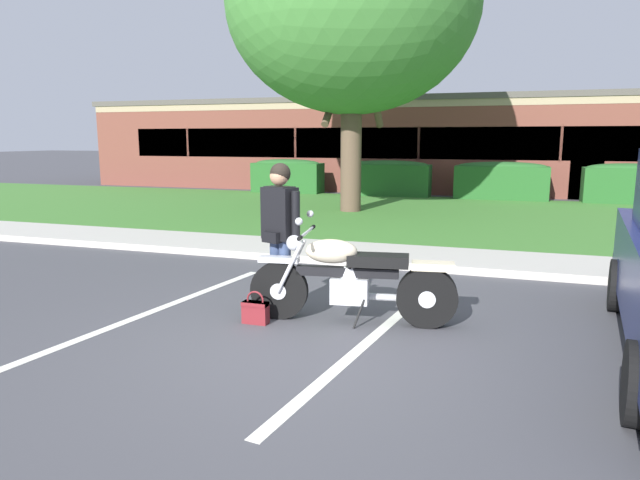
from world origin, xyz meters
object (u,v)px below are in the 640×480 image
object	(u,v)px
rider_person	(280,227)
handbag	(255,310)
motorcycle	(360,280)
shade_tree	(352,5)
hedge_right	(629,183)
brick_building	(434,144)
hedge_left	(288,176)
hedge_center_right	(501,180)
hedge_center_left	(388,178)

from	to	relation	value
rider_person	handbag	world-z (taller)	rider_person
motorcycle	shade_tree	distance (m)	10.29
handbag	hedge_right	world-z (taller)	hedge_right
rider_person	brick_building	distance (m)	18.59
hedge_left	hedge_right	world-z (taller)	same
shade_tree	hedge_right	world-z (taller)	shade_tree
rider_person	brick_building	bearing A→B (deg)	92.01
motorcycle	handbag	distance (m)	1.17
handbag	brick_building	world-z (taller)	brick_building
handbag	brick_building	size ratio (longest dim) A/B	0.01
motorcycle	brick_building	bearing A→B (deg)	94.87
rider_person	hedge_left	world-z (taller)	rider_person
rider_person	hedge_center_right	world-z (taller)	rider_person
motorcycle	hedge_left	size ratio (longest dim) A/B	0.89
hedge_center_right	brick_building	size ratio (longest dim) A/B	0.10
hedge_left	hedge_right	size ratio (longest dim) A/B	0.98
hedge_center_right	hedge_right	xyz separation A→B (m)	(3.65, -0.00, -0.00)
handbag	shade_tree	xyz separation A→B (m)	(-1.45, 9.14, 5.12)
shade_tree	hedge_center_right	size ratio (longest dim) A/B	2.79
rider_person	handbag	size ratio (longest dim) A/B	4.74
handbag	hedge_right	bearing A→B (deg)	66.36
shade_tree	hedge_center_right	xyz separation A→B (m)	(3.74, 4.42, -4.61)
handbag	shade_tree	bearing A→B (deg)	99.03
motorcycle	hedge_right	distance (m)	14.05
motorcycle	hedge_center_left	bearing A→B (deg)	100.41
hedge_center_left	motorcycle	bearing A→B (deg)	-79.59
rider_person	brick_building	xyz separation A→B (m)	(-0.65, 18.57, 0.75)
rider_person	hedge_center_right	xyz separation A→B (m)	(2.16, 13.13, -0.34)
motorcycle	hedge_right	xyz separation A→B (m)	(4.88, 13.17, 0.17)
hedge_center_right	hedge_left	bearing A→B (deg)	180.00
handbag	hedge_left	xyz separation A→B (m)	(-5.01, 13.55, 0.51)
rider_person	hedge_right	distance (m)	14.36
motorcycle	rider_person	xyz separation A→B (m)	(-0.94, 0.04, 0.51)
hedge_left	motorcycle	bearing A→B (deg)	-65.27
shade_tree	hedge_left	world-z (taller)	shade_tree
shade_tree	hedge_center_left	distance (m)	6.39
shade_tree	brick_building	bearing A→B (deg)	84.65
hedge_center_left	shade_tree	bearing A→B (deg)	-91.17
hedge_center_left	hedge_center_right	world-z (taller)	same
motorcycle	shade_tree	world-z (taller)	shade_tree
motorcycle	hedge_right	world-z (taller)	hedge_right
hedge_center_left	hedge_center_right	size ratio (longest dim) A/B	0.99
hedge_right	brick_building	distance (m)	8.51
hedge_left	handbag	bearing A→B (deg)	-69.71
motorcycle	hedge_left	distance (m)	14.51
hedge_right	motorcycle	bearing A→B (deg)	-110.31
handbag	hedge_center_left	bearing A→B (deg)	95.74
motorcycle	hedge_center_right	world-z (taller)	hedge_center_right
hedge_left	hedge_center_left	bearing A→B (deg)	-0.00
handbag	brick_building	distance (m)	19.06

